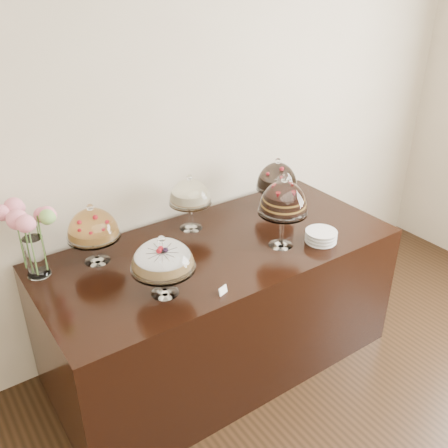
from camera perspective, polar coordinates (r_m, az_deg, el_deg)
wall_back at (r=3.29m, az=-4.68°, el=11.04°), size 5.00×0.04×3.00m
display_counter at (r=3.31m, az=-0.50°, el=-9.32°), size 2.20×1.00×0.90m
cake_stand_sugar_sponge at (r=2.55m, az=-7.03°, el=-3.82°), size 0.34×0.34×0.35m
cake_stand_choco_layer at (r=2.95m, az=6.81°, el=2.74°), size 0.30×0.30×0.46m
cake_stand_cheesecake at (r=3.17m, az=-3.92°, el=3.44°), size 0.27×0.27×0.37m
cake_stand_dark_choco at (r=3.44m, az=6.09°, el=5.23°), size 0.29×0.29×0.38m
cake_stand_fruit_tart at (r=2.90m, az=-14.79°, el=-0.24°), size 0.30×0.30×0.37m
flower_vase at (r=2.85m, az=-21.38°, el=-0.54°), size 0.30×0.33×0.44m
plate_stack at (r=3.15m, az=11.02°, el=-1.41°), size 0.19×0.19×0.07m
price_card_left at (r=2.64m, az=-0.12°, el=-7.59°), size 0.06×0.03×0.04m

